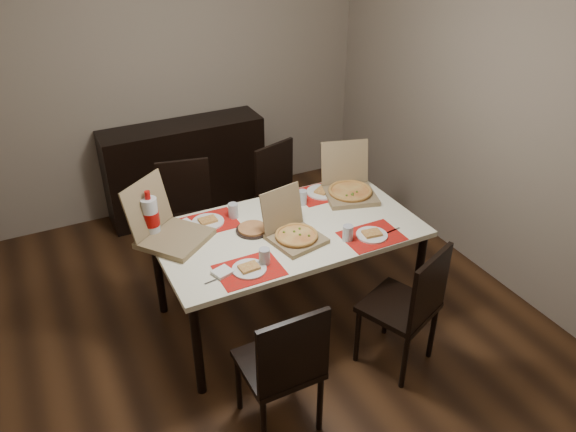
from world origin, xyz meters
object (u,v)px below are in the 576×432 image
object	(u,v)px
dining_table	(288,236)
chair_near_left	(284,365)
pizza_box_center	(294,232)
sideboard	(185,169)
soda_bottle	(151,217)
chair_far_right	(284,193)
dip_bowl	(281,214)
chair_near_right	(409,304)
chair_far_left	(188,214)

from	to	relation	value
dining_table	chair_near_left	size ratio (longest dim) A/B	1.94
chair_near_left	pizza_box_center	size ratio (longest dim) A/B	2.26
sideboard	soda_bottle	xyz separation A→B (m)	(-0.68, -1.51, 0.44)
dining_table	chair_far_right	bearing A→B (deg)	65.52
chair_near_left	soda_bottle	world-z (taller)	soda_bottle
dining_table	dip_bowl	distance (m)	0.20
sideboard	dip_bowl	bearing A→B (deg)	-82.58
pizza_box_center	chair_near_right	bearing A→B (deg)	-54.73
chair_near_left	soda_bottle	bearing A→B (deg)	106.37
chair_far_left	pizza_box_center	bearing A→B (deg)	-67.76
chair_far_left	soda_bottle	size ratio (longest dim) A/B	2.74
chair_near_right	chair_far_left	distance (m)	1.95
dining_table	chair_near_left	bearing A→B (deg)	-117.96
sideboard	chair_far_right	bearing A→B (deg)	-59.19
pizza_box_center	soda_bottle	bearing A→B (deg)	150.66
chair_near_left	chair_near_right	xyz separation A→B (m)	(0.94, 0.11, 0.00)
chair_far_left	chair_far_right	xyz separation A→B (m)	(0.85, -0.04, 0.00)
chair_near_left	dining_table	bearing A→B (deg)	62.04
chair_far_right	pizza_box_center	bearing A→B (deg)	-112.79
dining_table	pizza_box_center	xyz separation A→B (m)	(-0.03, -0.14, 0.12)
soda_bottle	sideboard	bearing A→B (deg)	65.78
chair_near_left	dip_bowl	xyz separation A→B (m)	(0.52, 1.10, 0.25)
dining_table	soda_bottle	xyz separation A→B (m)	(-0.86, 0.33, 0.21)
chair_far_left	soda_bottle	xyz separation A→B (m)	(-0.41, -0.58, 0.38)
dip_bowl	chair_far_right	bearing A→B (deg)	62.34
chair_near_left	pizza_box_center	distance (m)	0.96
chair_far_left	soda_bottle	world-z (taller)	soda_bottle
chair_near_left	chair_far_right	xyz separation A→B (m)	(0.89, 1.79, 0.00)
sideboard	chair_near_right	bearing A→B (deg)	-76.54
chair_far_right	chair_near_right	bearing A→B (deg)	-88.03
chair_far_left	pizza_box_center	world-z (taller)	pizza_box_center
chair_far_right	soda_bottle	world-z (taller)	soda_bottle
chair_near_right	dip_bowl	size ratio (longest dim) A/B	7.48
chair_far_right	dip_bowl	world-z (taller)	chair_far_right
chair_near_left	chair_far_left	distance (m)	1.83
chair_far_right	chair_near_left	bearing A→B (deg)	-116.30
sideboard	dip_bowl	world-z (taller)	sideboard
chair_near_left	chair_far_left	bearing A→B (deg)	88.85
chair_far_right	dip_bowl	size ratio (longest dim) A/B	7.48
chair_near_left	pizza_box_center	xyz separation A→B (m)	(0.46, 0.79, 0.29)
dining_table	chair_near_right	bearing A→B (deg)	-60.97
dining_table	chair_near_right	world-z (taller)	chair_near_right
chair_near_right	pizza_box_center	world-z (taller)	pizza_box_center
chair_near_right	chair_far_right	world-z (taller)	same
chair_near_right	chair_near_left	bearing A→B (deg)	-173.51
chair_far_left	dip_bowl	xyz separation A→B (m)	(0.49, -0.73, 0.25)
sideboard	dining_table	bearing A→B (deg)	-84.35
chair_near_left	chair_near_right	size ratio (longest dim) A/B	1.00
sideboard	dining_table	size ratio (longest dim) A/B	0.83
dining_table	dip_bowl	xyz separation A→B (m)	(0.03, 0.18, 0.08)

